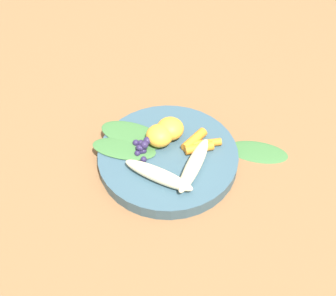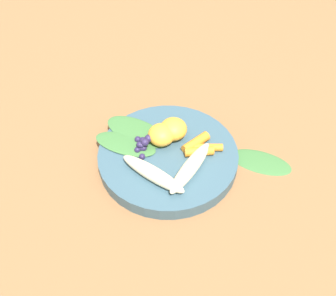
# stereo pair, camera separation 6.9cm
# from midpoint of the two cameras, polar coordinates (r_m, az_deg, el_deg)

# --- Properties ---
(ground_plane) EXTENTS (2.40, 2.40, 0.00)m
(ground_plane) POSITION_cam_midpoint_polar(r_m,az_deg,el_deg) (0.71, -2.75, -2.15)
(ground_plane) COLOR brown
(bowl) EXTENTS (0.26, 0.26, 0.03)m
(bowl) POSITION_cam_midpoint_polar(r_m,az_deg,el_deg) (0.70, -2.79, -1.44)
(bowl) COLOR #385666
(bowl) RESTS_ON ground_plane
(banana_peeled_left) EXTENTS (0.13, 0.07, 0.03)m
(banana_peeled_left) POSITION_cam_midpoint_polar(r_m,az_deg,el_deg) (0.65, 1.03, -2.72)
(banana_peeled_left) COLOR beige
(banana_peeled_left) RESTS_ON bowl
(banana_peeled_right) EXTENTS (0.06, 0.13, 0.03)m
(banana_peeled_right) POSITION_cam_midpoint_polar(r_m,az_deg,el_deg) (0.64, -4.57, -4.31)
(banana_peeled_right) COLOR beige
(banana_peeled_right) RESTS_ON bowl
(orange_segment_near) EXTENTS (0.05, 0.05, 0.04)m
(orange_segment_near) POSITION_cam_midpoint_polar(r_m,az_deg,el_deg) (0.70, -4.14, 1.76)
(orange_segment_near) COLOR #F4A833
(orange_segment_near) RESTS_ON bowl
(orange_segment_far) EXTENTS (0.05, 0.05, 0.04)m
(orange_segment_far) POSITION_cam_midpoint_polar(r_m,az_deg,el_deg) (0.71, -2.44, 2.84)
(orange_segment_far) COLOR #F4A833
(orange_segment_far) RESTS_ON bowl
(carrot_front) EXTENTS (0.05, 0.04, 0.02)m
(carrot_front) POSITION_cam_midpoint_polar(r_m,az_deg,el_deg) (0.69, 1.96, -0.15)
(carrot_front) COLOR orange
(carrot_front) RESTS_ON bowl
(carrot_mid_left) EXTENTS (0.05, 0.04, 0.01)m
(carrot_mid_left) POSITION_cam_midpoint_polar(r_m,az_deg,el_deg) (0.70, 3.23, 0.60)
(carrot_mid_left) COLOR orange
(carrot_mid_left) RESTS_ON bowl
(carrot_mid_right) EXTENTS (0.06, 0.02, 0.02)m
(carrot_mid_right) POSITION_cam_midpoint_polar(r_m,az_deg,el_deg) (0.70, 1.25, 1.11)
(carrot_mid_right) COLOR orange
(carrot_mid_right) RESTS_ON bowl
(blueberry_pile) EXTENTS (0.04, 0.05, 0.03)m
(blueberry_pile) POSITION_cam_midpoint_polar(r_m,az_deg,el_deg) (0.69, -6.90, -0.05)
(blueberry_pile) COLOR #2D234C
(blueberry_pile) RESTS_ON bowl
(kale_leaf_left) EXTENTS (0.10, 0.15, 0.00)m
(kale_leaf_left) POSITION_cam_midpoint_polar(r_m,az_deg,el_deg) (0.73, -8.06, 1.88)
(kale_leaf_left) COLOR #3D7038
(kale_leaf_left) RESTS_ON bowl
(kale_leaf_right) EXTENTS (0.11, 0.13, 0.00)m
(kale_leaf_right) POSITION_cam_midpoint_polar(r_m,az_deg,el_deg) (0.70, -9.53, -0.24)
(kale_leaf_right) COLOR #3D7038
(kale_leaf_right) RESTS_ON bowl
(kale_leaf_stray) EXTENTS (0.11, 0.13, 0.01)m
(kale_leaf_stray) POSITION_cam_midpoint_polar(r_m,az_deg,el_deg) (0.74, 11.01, -0.62)
(kale_leaf_stray) COLOR #3D7038
(kale_leaf_stray) RESTS_ON ground_plane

